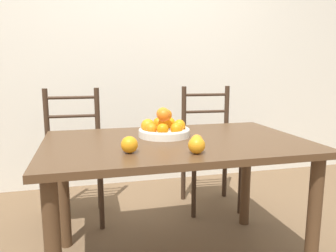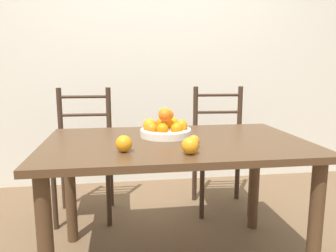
{
  "view_description": "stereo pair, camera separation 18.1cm",
  "coord_description": "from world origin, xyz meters",
  "px_view_note": "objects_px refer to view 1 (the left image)",
  "views": [
    {
      "loc": [
        -0.48,
        -1.7,
        1.14
      ],
      "look_at": [
        -0.04,
        0.02,
        0.83
      ],
      "focal_mm": 35.0,
      "sensor_mm": 36.0,
      "label": 1
    },
    {
      "loc": [
        -0.3,
        -1.74,
        1.14
      ],
      "look_at": [
        -0.04,
        0.02,
        0.83
      ],
      "focal_mm": 35.0,
      "sensor_mm": 36.0,
      "label": 2
    }
  ],
  "objects_px": {
    "fruit_bowl": "(164,128)",
    "chair_left": "(73,157)",
    "orange_loose_1": "(129,145)",
    "orange_loose_2": "(197,140)",
    "orange_loose_0": "(197,145)",
    "chair_right": "(210,149)"
  },
  "relations": [
    {
      "from": "orange_loose_0",
      "to": "chair_right",
      "type": "distance_m",
      "value": 1.22
    },
    {
      "from": "orange_loose_0",
      "to": "orange_loose_1",
      "type": "distance_m",
      "value": 0.31
    },
    {
      "from": "orange_loose_2",
      "to": "chair_right",
      "type": "bearing_deg",
      "value": 64.68
    },
    {
      "from": "fruit_bowl",
      "to": "orange_loose_2",
      "type": "xyz_separation_m",
      "value": [
        0.1,
        -0.28,
        -0.02
      ]
    },
    {
      "from": "orange_loose_2",
      "to": "chair_right",
      "type": "relative_size",
      "value": 0.06
    },
    {
      "from": "orange_loose_1",
      "to": "chair_left",
      "type": "relative_size",
      "value": 0.08
    },
    {
      "from": "orange_loose_0",
      "to": "chair_right",
      "type": "xyz_separation_m",
      "value": [
        0.49,
        1.07,
        -0.31
      ]
    },
    {
      "from": "chair_left",
      "to": "orange_loose_1",
      "type": "bearing_deg",
      "value": -72.3
    },
    {
      "from": "fruit_bowl",
      "to": "chair_left",
      "type": "bearing_deg",
      "value": 129.64
    },
    {
      "from": "orange_loose_0",
      "to": "orange_loose_2",
      "type": "bearing_deg",
      "value": 70.41
    },
    {
      "from": "chair_left",
      "to": "fruit_bowl",
      "type": "bearing_deg",
      "value": -49.36
    },
    {
      "from": "orange_loose_1",
      "to": "orange_loose_2",
      "type": "height_order",
      "value": "orange_loose_1"
    },
    {
      "from": "orange_loose_0",
      "to": "chair_left",
      "type": "xyz_separation_m",
      "value": [
        -0.6,
        1.07,
        -0.31
      ]
    },
    {
      "from": "chair_left",
      "to": "chair_right",
      "type": "distance_m",
      "value": 1.09
    },
    {
      "from": "fruit_bowl",
      "to": "orange_loose_2",
      "type": "height_order",
      "value": "fruit_bowl"
    },
    {
      "from": "orange_loose_2",
      "to": "chair_right",
      "type": "distance_m",
      "value": 1.08
    },
    {
      "from": "fruit_bowl",
      "to": "chair_right",
      "type": "relative_size",
      "value": 0.3
    },
    {
      "from": "fruit_bowl",
      "to": "chair_left",
      "type": "height_order",
      "value": "chair_left"
    },
    {
      "from": "orange_loose_0",
      "to": "chair_right",
      "type": "bearing_deg",
      "value": 65.38
    },
    {
      "from": "orange_loose_2",
      "to": "fruit_bowl",
      "type": "bearing_deg",
      "value": 109.95
    },
    {
      "from": "orange_loose_0",
      "to": "chair_left",
      "type": "bearing_deg",
      "value": 119.05
    },
    {
      "from": "fruit_bowl",
      "to": "orange_loose_0",
      "type": "xyz_separation_m",
      "value": [
        0.06,
        -0.42,
        -0.01
      ]
    }
  ]
}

